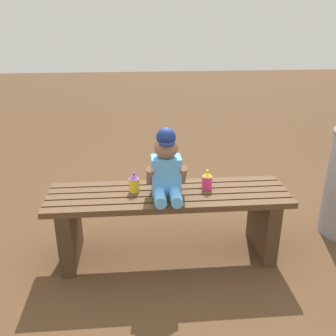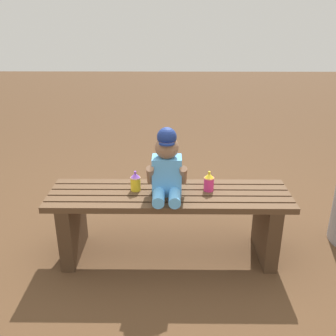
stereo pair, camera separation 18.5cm
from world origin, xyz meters
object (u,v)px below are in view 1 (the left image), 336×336
object	(u,v)px
sippy_cup_right	(207,180)
child_figure	(166,167)
park_bench	(168,214)
sippy_cup_left	(134,183)

from	to	relation	value
sippy_cup_right	child_figure	bearing A→B (deg)	-167.22
park_bench	child_figure	size ratio (longest dim) A/B	3.55
sippy_cup_left	child_figure	bearing A→B (deg)	-16.81
child_figure	sippy_cup_right	size ratio (longest dim) A/B	3.26
park_bench	sippy_cup_right	xyz separation A→B (m)	(0.24, 0.03, 0.20)
park_bench	sippy_cup_left	distance (m)	0.29
park_bench	sippy_cup_left	world-z (taller)	sippy_cup_left
child_figure	sippy_cup_left	distance (m)	0.23
sippy_cup_left	sippy_cup_right	world-z (taller)	same
sippy_cup_right	park_bench	bearing A→B (deg)	-172.00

